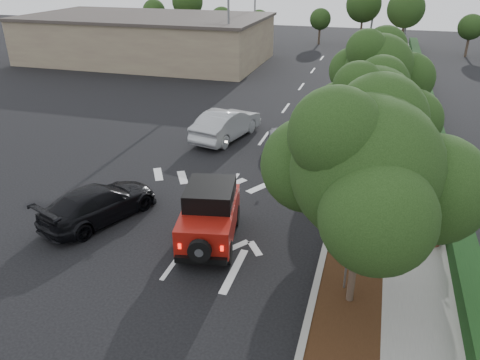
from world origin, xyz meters
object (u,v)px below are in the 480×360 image
at_px(black_suv_oncoming, 99,203).
at_px(speed_hump_sign, 348,249).
at_px(silver_suv_ahead, 298,147).
at_px(red_jeep, 210,213).

height_order(black_suv_oncoming, speed_hump_sign, speed_hump_sign).
xyz_separation_m(black_suv_oncoming, speed_hump_sign, (9.20, -1.71, 0.81)).
distance_m(silver_suv_ahead, black_suv_oncoming, 9.91).
relative_size(silver_suv_ahead, black_suv_oncoming, 1.05).
bearing_deg(red_jeep, speed_hump_sign, -29.97).
bearing_deg(red_jeep, black_suv_oncoming, 167.64).
xyz_separation_m(red_jeep, silver_suv_ahead, (1.67, 7.89, -0.35)).
height_order(red_jeep, silver_suv_ahead, red_jeep).
height_order(silver_suv_ahead, speed_hump_sign, speed_hump_sign).
bearing_deg(speed_hump_sign, red_jeep, 161.89).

